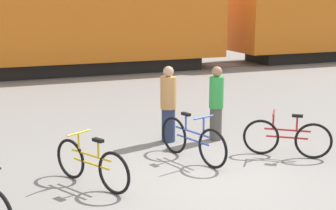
% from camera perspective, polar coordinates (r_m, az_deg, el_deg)
% --- Properties ---
extents(ground_plane, '(80.00, 80.00, 0.00)m').
position_cam_1_polar(ground_plane, '(7.91, 6.36, -9.09)').
color(ground_plane, gray).
extents(freight_train, '(39.93, 2.80, 5.52)m').
position_cam_1_polar(freight_train, '(19.47, -11.41, 12.39)').
color(freight_train, black).
rests_on(freight_train, ground_plane).
extents(rail_near, '(51.93, 0.07, 0.01)m').
position_cam_1_polar(rail_near, '(18.99, -10.65, 3.58)').
color(rail_near, '#4C4238').
rests_on(rail_near, ground_plane).
extents(rail_far, '(51.93, 0.07, 0.01)m').
position_cam_1_polar(rail_far, '(20.39, -11.42, 4.15)').
color(rail_far, '#4C4238').
rests_on(rail_far, ground_plane).
extents(bicycle_maroon, '(1.36, 1.04, 0.86)m').
position_cam_1_polar(bicycle_maroon, '(9.18, 14.28, -3.92)').
color(bicycle_maroon, black).
rests_on(bicycle_maroon, ground_plane).
extents(bicycle_blue, '(0.60, 1.74, 0.90)m').
position_cam_1_polar(bicycle_blue, '(8.70, 2.99, -4.34)').
color(bicycle_blue, black).
rests_on(bicycle_blue, ground_plane).
extents(bicycle_yellow, '(0.88, 1.52, 0.85)m').
position_cam_1_polar(bicycle_yellow, '(7.62, -9.34, -7.15)').
color(bicycle_yellow, black).
rests_on(bicycle_yellow, ground_plane).
extents(person_in_green, '(0.31, 0.31, 1.58)m').
position_cam_1_polar(person_in_green, '(9.92, 5.90, 0.24)').
color(person_in_green, '#514C47').
rests_on(person_in_green, ground_plane).
extents(person_in_tan, '(0.33, 0.33, 1.61)m').
position_cam_1_polar(person_in_tan, '(9.75, 0.05, 0.09)').
color(person_in_tan, '#283351').
rests_on(person_in_tan, ground_plane).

